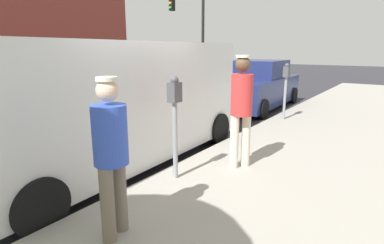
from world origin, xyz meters
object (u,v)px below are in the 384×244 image
parking_meter_far (286,82)px  pedestrian_in_red (241,104)px  parked_van (114,101)px  parking_meter_near (175,110)px  traffic_light_corner (191,23)px  pedestrian_in_blue (111,149)px  parked_sedan_ahead (257,86)px

parking_meter_far → pedestrian_in_red: 3.94m
parked_van → parking_meter_far: bearing=72.2°
parking_meter_near → traffic_light_corner: bearing=124.2°
parking_meter_near → parked_van: (-1.50, 0.18, -0.03)m
pedestrian_in_red → parked_van: parked_van is taller
parking_meter_near → pedestrian_in_blue: pedestrian_in_blue is taller
parking_meter_near → pedestrian_in_red: pedestrian_in_red is taller
pedestrian_in_red → parked_van: bearing=-159.8°
pedestrian_in_red → parked_sedan_ahead: (-2.26, 5.88, -0.44)m
pedestrian_in_blue → parked_van: size_ratio=0.31×
parking_meter_far → pedestrian_in_red: size_ratio=0.85×
parking_meter_near → parking_meter_far: size_ratio=1.00×
parked_sedan_ahead → traffic_light_corner: bearing=141.8°
parking_meter_near → traffic_light_corner: traffic_light_corner is taller
parking_meter_near → parking_meter_far: same height
pedestrian_in_red → parking_meter_near: bearing=-121.5°
parked_sedan_ahead → pedestrian_in_blue: bearing=-76.1°
parking_meter_far → pedestrian_in_blue: (0.39, -6.36, -0.10)m
pedestrian_in_red → parked_sedan_ahead: pedestrian_in_red is taller
parked_sedan_ahead → traffic_light_corner: traffic_light_corner is taller
parking_meter_far → parked_sedan_ahead: bearing=130.1°
pedestrian_in_blue → parking_meter_near: bearing=104.5°
pedestrian_in_blue → parking_meter_far: bearing=93.5°
pedestrian_in_red → parked_van: size_ratio=0.34×
pedestrian_in_blue → traffic_light_corner: traffic_light_corner is taller
pedestrian_in_blue → traffic_light_corner: (-8.42, 13.35, 2.43)m
pedestrian_in_blue → traffic_light_corner: bearing=122.2°
parking_meter_near → traffic_light_corner: size_ratio=0.29×
parking_meter_near → pedestrian_in_blue: size_ratio=0.93×
parking_meter_near → parked_sedan_ahead: parking_meter_near is taller
parking_meter_near → pedestrian_in_blue: (0.39, -1.51, -0.10)m
parking_meter_near → parked_sedan_ahead: 7.05m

